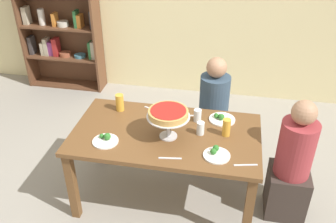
{
  "coord_description": "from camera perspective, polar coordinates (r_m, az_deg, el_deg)",
  "views": [
    {
      "loc": [
        0.5,
        -2.51,
        2.54
      ],
      "look_at": [
        0.0,
        0.1,
        0.89
      ],
      "focal_mm": 39.11,
      "sensor_mm": 36.0,
      "label": 1
    }
  ],
  "objects": [
    {
      "name": "ground_plane",
      "position": [
        3.61,
        -0.31,
        -12.95
      ],
      "size": [
        12.0,
        12.0,
        0.0
      ],
      "primitive_type": "plane",
      "color": "gray"
    },
    {
      "name": "dining_table",
      "position": [
        3.18,
        -0.34,
        -4.63
      ],
      "size": [
        1.6,
        0.89,
        0.74
      ],
      "color": "brown",
      "rests_on": "ground_plane"
    },
    {
      "name": "bookshelf",
      "position": [
        5.29,
        -16.8,
        15.21
      ],
      "size": [
        1.1,
        0.3,
        2.21
      ],
      "color": "brown",
      "rests_on": "ground_plane"
    },
    {
      "name": "diner_head_east",
      "position": [
        3.31,
        18.68,
        -8.38
      ],
      "size": [
        0.34,
        0.34,
        1.15
      ],
      "rotation": [
        0.0,
        0.0,
        3.14
      ],
      "color": "#382D28",
      "rests_on": "ground_plane"
    },
    {
      "name": "diner_far_right",
      "position": [
        3.83,
        7.01,
        -0.79
      ],
      "size": [
        0.34,
        0.34,
        1.15
      ],
      "rotation": [
        0.0,
        0.0,
        -1.57
      ],
      "color": "#382D28",
      "rests_on": "ground_plane"
    },
    {
      "name": "deep_dish_pizza_stand",
      "position": [
        2.96,
        0.05,
        -0.51
      ],
      "size": [
        0.36,
        0.36,
        0.26
      ],
      "color": "silver",
      "rests_on": "dining_table"
    },
    {
      "name": "salad_plate_near_diner",
      "position": [
        3.32,
        8.3,
        -1.08
      ],
      "size": [
        0.23,
        0.23,
        0.07
      ],
      "color": "white",
      "rests_on": "dining_table"
    },
    {
      "name": "salad_plate_far_diner",
      "position": [
        3.06,
        -9.67,
        -4.33
      ],
      "size": [
        0.21,
        0.21,
        0.07
      ],
      "color": "white",
      "rests_on": "dining_table"
    },
    {
      "name": "salad_plate_spare",
      "position": [
        2.89,
        7.5,
        -6.56
      ],
      "size": [
        0.21,
        0.21,
        0.06
      ],
      "color": "white",
      "rests_on": "dining_table"
    },
    {
      "name": "beer_glass_amber_tall",
      "position": [
        3.42,
        -7.53,
        1.39
      ],
      "size": [
        0.08,
        0.08,
        0.16
      ],
      "primitive_type": "cylinder",
      "color": "gold",
      "rests_on": "dining_table"
    },
    {
      "name": "beer_glass_amber_short",
      "position": [
        3.09,
        9.1,
        -2.46
      ],
      "size": [
        0.07,
        0.07,
        0.15
      ],
      "primitive_type": "cylinder",
      "color": "gold",
      "rests_on": "dining_table"
    },
    {
      "name": "water_glass_clear_near",
      "position": [
        3.09,
        5.09,
        -2.61
      ],
      "size": [
        0.07,
        0.07,
        0.11
      ],
      "primitive_type": "cylinder",
      "color": "white",
      "rests_on": "dining_table"
    },
    {
      "name": "water_glass_clear_far",
      "position": [
        3.26,
        4.62,
        -0.61
      ],
      "size": [
        0.07,
        0.07,
        0.11
      ],
      "primitive_type": "cylinder",
      "color": "white",
      "rests_on": "dining_table"
    },
    {
      "name": "cutlery_fork_near",
      "position": [
        3.45,
        -2.41,
        0.37
      ],
      "size": [
        0.17,
        0.08,
        0.0
      ],
      "primitive_type": "cube",
      "rotation": [
        0.0,
        0.0,
        2.78
      ],
      "color": "silver",
      "rests_on": "dining_table"
    },
    {
      "name": "cutlery_knife_near",
      "position": [
        3.35,
        2.61,
        -0.65
      ],
      "size": [
        0.18,
        0.05,
        0.0
      ],
      "primitive_type": "cube",
      "rotation": [
        0.0,
        0.0,
        3.36
      ],
      "color": "silver",
      "rests_on": "dining_table"
    },
    {
      "name": "cutlery_fork_far",
      "position": [
        2.85,
        12.01,
        -8.16
      ],
      "size": [
        0.18,
        0.05,
        0.0
      ],
      "primitive_type": "cube",
      "rotation": [
        0.0,
        0.0,
        0.22
      ],
      "color": "silver",
      "rests_on": "dining_table"
    },
    {
      "name": "cutlery_knife_far",
      "position": [
        2.85,
        0.33,
        -7.3
      ],
      "size": [
        0.18,
        0.04,
        0.0
      ],
      "primitive_type": "cube",
      "rotation": [
        0.0,
        0.0,
        0.14
      ],
      "color": "silver",
      "rests_on": "dining_table"
    }
  ]
}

